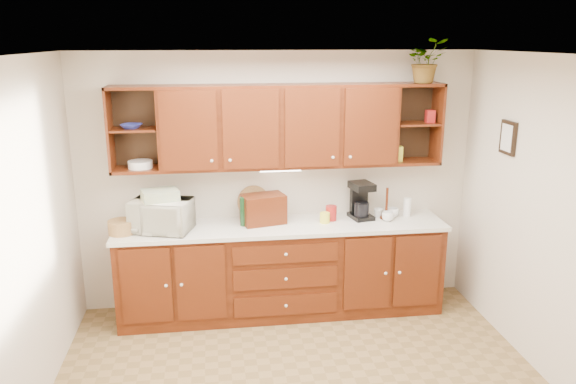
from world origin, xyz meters
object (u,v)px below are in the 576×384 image
object	(u,v)px
bread_box	(263,209)
coffee_maker	(361,201)
microwave	(161,216)
potted_plant	(426,61)

from	to	relation	value
bread_box	coffee_maker	distance (m)	1.00
microwave	bread_box	world-z (taller)	microwave
potted_plant	coffee_maker	bearing A→B (deg)	178.48
coffee_maker	potted_plant	bearing A→B (deg)	-12.90
bread_box	potted_plant	distance (m)	2.13
bread_box	microwave	bearing A→B (deg)	172.12
microwave	coffee_maker	bearing A→B (deg)	21.02
bread_box	coffee_maker	bearing A→B (deg)	-11.77
bread_box	potted_plant	world-z (taller)	potted_plant
coffee_maker	potted_plant	xyz separation A→B (m)	(0.59, -0.02, 1.38)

